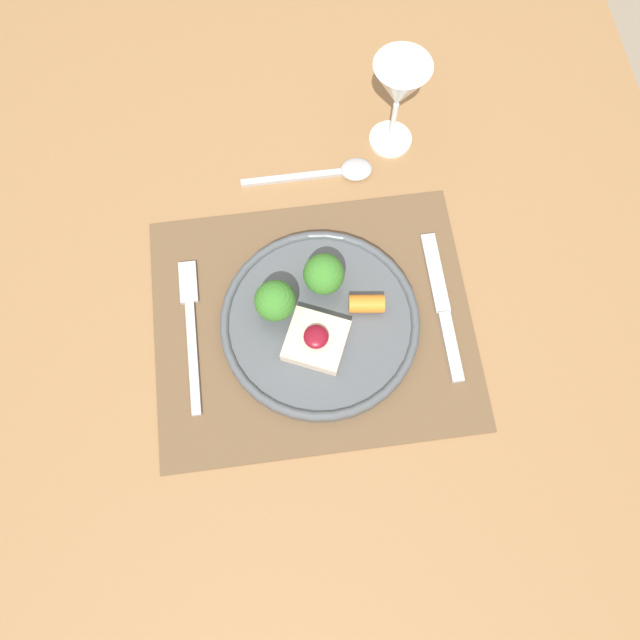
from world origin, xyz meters
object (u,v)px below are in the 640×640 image
dinner_plate (318,318)px  knife (444,315)px  fork (191,324)px  wine_glass_near (399,89)px  spoon (336,172)px

dinner_plate → knife: size_ratio=1.23×
fork → wine_glass_near: 0.42m
spoon → fork: bearing=-140.1°
fork → knife: (0.34, -0.03, 0.00)m
dinner_plate → spoon: dinner_plate is taller
dinner_plate → wine_glass_near: wine_glass_near is taller
knife → wine_glass_near: bearing=93.7°
fork → dinner_plate: bearing=-7.6°
fork → knife: bearing=-6.4°
fork → wine_glass_near: wine_glass_near is taller
dinner_plate → knife: dinner_plate is taller
dinner_plate → fork: (-0.17, 0.02, -0.01)m
dinner_plate → spoon: (0.06, 0.23, -0.02)m
knife → wine_glass_near: 0.31m
fork → spoon: spoon is taller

